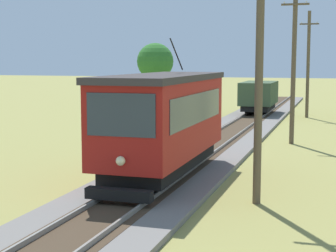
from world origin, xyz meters
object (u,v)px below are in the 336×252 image
at_px(utility_pole_mid, 294,63).
at_px(utility_pole_near_tram, 259,69).
at_px(freight_car, 259,96).
at_px(utility_pole_far, 308,64).
at_px(tree_left_far, 155,62).
at_px(red_tram, 164,120).

bearing_deg(utility_pole_mid, utility_pole_near_tram, -90.00).
distance_m(freight_car, utility_pole_far, 4.41).
distance_m(freight_car, tree_left_far, 13.15).
xyz_separation_m(utility_pole_near_tram, tree_left_far, (-14.43, 33.15, 0.09)).
xyz_separation_m(freight_car, utility_pole_near_tram, (3.63, -26.11, 2.49)).
relative_size(red_tram, utility_pole_mid, 1.06).
bearing_deg(utility_pole_mid, freight_car, 105.02).
bearing_deg(red_tram, utility_pole_far, 81.31).
bearing_deg(freight_car, utility_pole_far, -4.40).
bearing_deg(utility_pole_mid, tree_left_far, 125.02).
relative_size(red_tram, tree_left_far, 1.45).
bearing_deg(utility_pole_far, tree_left_far, 153.09).
relative_size(freight_car, utility_pole_mid, 0.64).
bearing_deg(red_tram, tree_left_far, 109.16).
xyz_separation_m(freight_car, utility_pole_mid, (3.63, -13.55, 2.58)).
distance_m(utility_pole_mid, tree_left_far, 25.15).
bearing_deg(utility_pole_near_tram, freight_car, 97.93).
bearing_deg(utility_pole_mid, red_tram, -109.09).
distance_m(utility_pole_near_tram, tree_left_far, 36.16).
bearing_deg(tree_left_far, utility_pole_near_tram, -66.48).
height_order(freight_car, utility_pole_near_tram, utility_pole_near_tram).
relative_size(red_tram, freight_car, 1.64).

